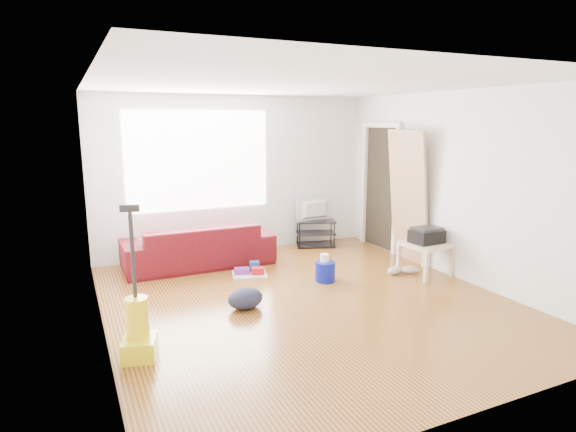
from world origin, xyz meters
name	(u,v)px	position (x,y,z in m)	size (l,w,h in m)	color
room	(307,195)	(0.07, 0.15, 1.25)	(4.51, 5.01, 2.51)	#602E19
sofa	(199,265)	(-0.79, 1.95, 0.00)	(2.15, 0.84, 0.63)	#390D0B
tv_stand	(316,233)	(1.30, 2.22, 0.23)	(0.73, 0.57, 0.45)	black
tv	(316,210)	(1.30, 2.22, 0.63)	(0.64, 0.08, 0.37)	black
side_table	(426,248)	(1.95, 0.21, 0.38)	(0.61, 0.61, 0.46)	beige
printer	(427,235)	(1.95, 0.21, 0.56)	(0.43, 0.34, 0.22)	black
bucket	(325,281)	(0.55, 0.55, 0.00)	(0.27, 0.27, 0.27)	#09148F
toilet_paper	(324,268)	(0.55, 0.57, 0.18)	(0.11, 0.11, 0.10)	white
cleaning_tray	(250,272)	(-0.28, 1.19, 0.05)	(0.54, 0.48, 0.17)	silver
backpack	(246,308)	(-0.74, 0.11, 0.00)	(0.42, 0.34, 0.23)	black
sneakers	(402,270)	(1.69, 0.36, 0.06)	(0.49, 0.25, 0.11)	silver
vacuum	(138,330)	(-2.00, -0.56, 0.26)	(0.37, 0.40, 1.39)	yellow
door_panel	(405,261)	(2.13, 0.86, 0.00)	(0.04, 0.79, 1.98)	#AC7F5A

